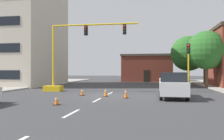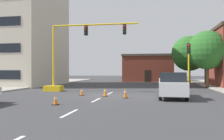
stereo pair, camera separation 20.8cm
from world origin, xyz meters
TOP-DOWN VIEW (x-y plane):
  - ground_plane at (0.00, 0.00)m, footprint 160.00×160.00m
  - sidewalk_left at (-13.47, 8.00)m, footprint 6.00×56.00m
  - lane_stripe_seg_1 at (0.00, -8.50)m, footprint 0.16×2.40m
  - lane_stripe_seg_2 at (0.00, -3.00)m, footprint 0.16×2.40m
  - lane_stripe_seg_3 at (0.00, 2.50)m, footprint 0.16×2.40m
  - building_tall_left at (-17.92, 12.98)m, footprint 15.78×13.13m
  - building_brick_center at (2.75, 29.63)m, footprint 9.82×8.63m
  - traffic_signal_gantry at (-4.96, 3.81)m, footprint 9.63×1.20m
  - traffic_light_pole_right at (7.43, 5.04)m, footprint 0.32×0.47m
  - tree_right_mid at (10.36, 11.05)m, footprint 4.68×4.68m
  - tree_right_far at (9.54, 20.82)m, footprint 5.64×5.64m
  - pickup_truck_white at (5.47, -0.58)m, footprint 2.10×5.43m
  - traffic_cone_roadside_a at (-1.89, -5.82)m, footprint 0.36×0.36m
  - traffic_cone_roadside_b at (0.16, -0.56)m, footprint 0.36×0.36m
  - traffic_cone_roadside_c at (-1.99, -0.03)m, footprint 0.36×0.36m
  - traffic_cone_roadside_d at (1.92, -1.39)m, footprint 0.36×0.36m

SIDE VIEW (x-z plane):
  - ground_plane at x=0.00m, z-range 0.00..0.00m
  - lane_stripe_seg_1 at x=0.00m, z-range 0.00..0.01m
  - lane_stripe_seg_2 at x=0.00m, z-range 0.00..0.01m
  - lane_stripe_seg_3 at x=0.00m, z-range 0.00..0.01m
  - sidewalk_left at x=-13.47m, z-range 0.00..0.14m
  - traffic_cone_roadside_a at x=-1.89m, z-range -0.01..0.59m
  - traffic_cone_roadside_c at x=-1.99m, z-range -0.01..0.62m
  - traffic_cone_roadside_b at x=0.16m, z-range -0.01..0.73m
  - traffic_cone_roadside_d at x=1.92m, z-range -0.01..0.76m
  - pickup_truck_white at x=5.47m, z-range -0.02..1.97m
  - traffic_signal_gantry at x=-4.96m, z-range -1.14..5.69m
  - building_brick_center at x=2.75m, z-range 0.01..5.25m
  - traffic_light_pole_right at x=7.43m, z-range 1.13..5.93m
  - tree_right_mid at x=10.36m, z-range 1.12..8.08m
  - tree_right_far at x=9.54m, z-range 1.03..8.73m
  - building_tall_left at x=-17.92m, z-range 0.01..22.89m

